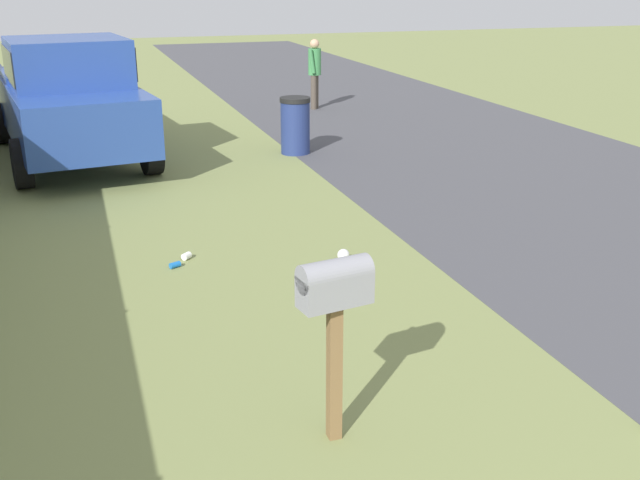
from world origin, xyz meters
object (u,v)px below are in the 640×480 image
Objects in this scene: pickup_truck at (68,96)px; trash_bin at (295,125)px; mailbox at (335,298)px; pedestrian at (315,69)px.

trash_bin is (-0.74, -3.80, -0.60)m from pickup_truck.
pedestrian reaches higher than mailbox.
pickup_truck reaches higher than mailbox.
pickup_truck is 3.46× the size of pedestrian.
pickup_truck is 6.63m from pedestrian.
pedestrian reaches higher than trash_bin.
trash_bin is at bearing 71.11° from pickup_truck.
pedestrian is (4.35, -1.75, 0.43)m from trash_bin.
trash_bin is at bearing -76.59° from pedestrian.
pickup_truck is at bearing -111.66° from pedestrian.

